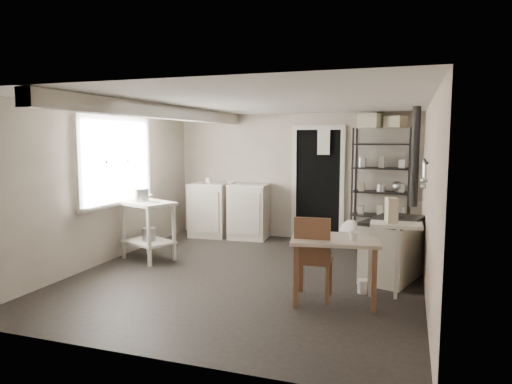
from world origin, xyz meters
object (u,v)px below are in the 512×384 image
(stockpot, at_px, (140,198))
(stove, at_px, (393,246))
(shelf_rack, at_px, (381,191))
(chair, at_px, (314,257))
(prep_table, at_px, (148,234))
(flour_sack, at_px, (351,234))
(work_table, at_px, (334,268))
(base_cabinets, at_px, (230,213))

(stockpot, distance_m, stove, 3.76)
(shelf_rack, distance_m, stove, 1.95)
(chair, bearing_deg, shelf_rack, 76.35)
(prep_table, height_order, stove, prep_table)
(chair, bearing_deg, prep_table, 159.36)
(flour_sack, bearing_deg, chair, -92.32)
(work_table, distance_m, chair, 0.26)
(stockpot, height_order, shelf_rack, shelf_rack)
(prep_table, relative_size, base_cabinets, 0.58)
(stockpot, relative_size, stove, 0.28)
(prep_table, bearing_deg, stockpot, 159.29)
(stockpot, height_order, work_table, stockpot)
(shelf_rack, xyz_separation_m, work_table, (-0.31, -2.95, -0.57))
(chair, distance_m, flour_sack, 2.64)
(stove, bearing_deg, base_cabinets, 167.88)
(shelf_rack, distance_m, work_table, 3.02)
(prep_table, xyz_separation_m, work_table, (2.97, -0.90, -0.02))
(stove, xyz_separation_m, work_table, (-0.59, -1.09, -0.06))
(stockpot, xyz_separation_m, chair, (2.90, -0.94, -0.45))
(stockpot, xyz_separation_m, work_table, (3.14, -0.97, -0.56))
(work_table, height_order, chair, chair)
(stockpot, bearing_deg, base_cabinets, 68.63)
(base_cabinets, xyz_separation_m, work_table, (2.41, -2.82, -0.08))
(base_cabinets, xyz_separation_m, flour_sack, (2.28, -0.16, -0.22))
(base_cabinets, relative_size, stove, 1.52)
(prep_table, height_order, base_cabinets, base_cabinets)
(work_table, bearing_deg, chair, 173.12)
(prep_table, height_order, shelf_rack, shelf_rack)
(shelf_rack, distance_m, flour_sack, 0.89)
(stove, bearing_deg, prep_table, -159.11)
(base_cabinets, height_order, shelf_rack, shelf_rack)
(base_cabinets, xyz_separation_m, chair, (2.17, -2.79, 0.02))
(prep_table, relative_size, chair, 0.91)
(base_cabinets, xyz_separation_m, stove, (3.00, -1.73, -0.02))
(flour_sack, bearing_deg, shelf_rack, 32.76)
(prep_table, height_order, stockpot, stockpot)
(prep_table, bearing_deg, work_table, -16.90)
(work_table, distance_m, flour_sack, 2.67)
(shelf_rack, bearing_deg, chair, -96.81)
(chair, bearing_deg, stove, 49.05)
(stockpot, distance_m, chair, 3.08)
(base_cabinets, height_order, stove, base_cabinets)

